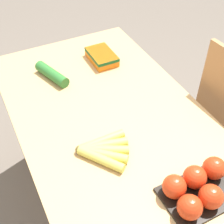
% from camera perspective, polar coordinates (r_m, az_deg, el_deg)
% --- Properties ---
extents(ground_plane, '(12.00, 12.00, 0.00)m').
position_cam_1_polar(ground_plane, '(1.87, 0.00, -17.91)').
color(ground_plane, '#665B51').
extents(dining_table, '(1.30, 0.74, 0.76)m').
position_cam_1_polar(dining_table, '(1.34, 0.00, -4.57)').
color(dining_table, tan).
rests_on(dining_table, ground_plane).
extents(banana_bunch, '(0.17, 0.19, 0.03)m').
position_cam_1_polar(banana_bunch, '(1.12, -1.82, -6.95)').
color(banana_bunch, brown).
rests_on(banana_bunch, dining_table).
extents(tomato_pack, '(0.17, 0.25, 0.09)m').
position_cam_1_polar(tomato_pack, '(1.03, 15.35, -13.22)').
color(tomato_pack, black).
rests_on(tomato_pack, dining_table).
extents(carrot_bag, '(0.17, 0.11, 0.05)m').
position_cam_1_polar(carrot_bag, '(1.56, -1.88, 10.16)').
color(carrot_bag, orange).
rests_on(carrot_bag, dining_table).
extents(cucumber_near, '(0.20, 0.11, 0.05)m').
position_cam_1_polar(cucumber_near, '(1.46, -10.94, 6.83)').
color(cucumber_near, '#2D702D').
rests_on(cucumber_near, dining_table).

